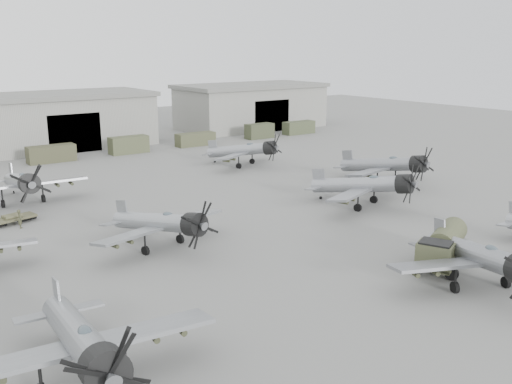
{
  "coord_description": "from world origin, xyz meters",
  "views": [
    {
      "loc": [
        -28.52,
        -31.12,
        15.94
      ],
      "look_at": [
        2.33,
        11.27,
        2.5
      ],
      "focal_mm": 40.0,
      "sensor_mm": 36.0,
      "label": 1
    }
  ],
  "objects_px": {
    "aircraft_near_1": "(485,258)",
    "aircraft_mid_2": "(368,185)",
    "aircraft_mid_3": "(388,165)",
    "aircraft_far_1": "(246,150)",
    "aircraft_far_0": "(22,182)",
    "aircraft_mid_1": "(163,223)",
    "fuel_tanker": "(444,244)",
    "ground_crew": "(20,219)",
    "aircraft_near_0": "(83,343)"
  },
  "relations": [
    {
      "from": "aircraft_mid_3",
      "to": "ground_crew",
      "type": "bearing_deg",
      "value": 159.32
    },
    {
      "from": "aircraft_mid_2",
      "to": "fuel_tanker",
      "type": "xyz_separation_m",
      "value": [
        -7.16,
        -14.36,
        -0.67
      ]
    },
    {
      "from": "aircraft_mid_1",
      "to": "ground_crew",
      "type": "bearing_deg",
      "value": 109.0
    },
    {
      "from": "aircraft_near_0",
      "to": "aircraft_far_1",
      "type": "bearing_deg",
      "value": 52.64
    },
    {
      "from": "aircraft_mid_3",
      "to": "aircraft_far_0",
      "type": "distance_m",
      "value": 40.59
    },
    {
      "from": "aircraft_near_1",
      "to": "aircraft_mid_1",
      "type": "distance_m",
      "value": 23.99
    },
    {
      "from": "aircraft_near_1",
      "to": "ground_crew",
      "type": "distance_m",
      "value": 38.89
    },
    {
      "from": "aircraft_near_0",
      "to": "aircraft_near_1",
      "type": "height_order",
      "value": "aircraft_near_0"
    },
    {
      "from": "aircraft_mid_2",
      "to": "fuel_tanker",
      "type": "distance_m",
      "value": 16.06
    },
    {
      "from": "aircraft_near_0",
      "to": "aircraft_near_1",
      "type": "xyz_separation_m",
      "value": [
        25.49,
        -4.6,
        -0.08
      ]
    },
    {
      "from": "aircraft_near_1",
      "to": "aircraft_mid_3",
      "type": "distance_m",
      "value": 30.27
    },
    {
      "from": "aircraft_mid_3",
      "to": "aircraft_near_1",
      "type": "bearing_deg",
      "value": -135.82
    },
    {
      "from": "aircraft_near_1",
      "to": "aircraft_far_0",
      "type": "relative_size",
      "value": 0.95
    },
    {
      "from": "aircraft_mid_1",
      "to": "aircraft_mid_2",
      "type": "bearing_deg",
      "value": -15.93
    },
    {
      "from": "aircraft_far_1",
      "to": "ground_crew",
      "type": "distance_m",
      "value": 33.95
    },
    {
      "from": "aircraft_near_0",
      "to": "aircraft_far_1",
      "type": "height_order",
      "value": "aircraft_near_0"
    },
    {
      "from": "aircraft_far_0",
      "to": "aircraft_near_0",
      "type": "bearing_deg",
      "value": -96.73
    },
    {
      "from": "aircraft_mid_3",
      "to": "aircraft_far_1",
      "type": "height_order",
      "value": "aircraft_mid_3"
    },
    {
      "from": "aircraft_near_1",
      "to": "fuel_tanker",
      "type": "bearing_deg",
      "value": 91.39
    },
    {
      "from": "aircraft_near_0",
      "to": "aircraft_far_1",
      "type": "distance_m",
      "value": 52.77
    },
    {
      "from": "aircraft_mid_1",
      "to": "aircraft_mid_2",
      "type": "xyz_separation_m",
      "value": [
        22.46,
        -1.03,
        0.11
      ]
    },
    {
      "from": "aircraft_near_1",
      "to": "aircraft_mid_1",
      "type": "bearing_deg",
      "value": 147.71
    },
    {
      "from": "aircraft_mid_1",
      "to": "aircraft_mid_3",
      "type": "distance_m",
      "value": 31.94
    },
    {
      "from": "aircraft_near_0",
      "to": "aircraft_mid_3",
      "type": "bearing_deg",
      "value": 30.36
    },
    {
      "from": "aircraft_mid_1",
      "to": "aircraft_far_0",
      "type": "relative_size",
      "value": 0.93
    },
    {
      "from": "aircraft_mid_3",
      "to": "aircraft_far_0",
      "type": "xyz_separation_m",
      "value": [
        -37.27,
        16.09,
        0.01
      ]
    },
    {
      "from": "aircraft_near_1",
      "to": "aircraft_mid_2",
      "type": "distance_m",
      "value": 20.84
    },
    {
      "from": "aircraft_mid_1",
      "to": "aircraft_far_1",
      "type": "xyz_separation_m",
      "value": [
        24.32,
        23.04,
        0.01
      ]
    },
    {
      "from": "aircraft_mid_2",
      "to": "aircraft_far_1",
      "type": "bearing_deg",
      "value": 67.08
    },
    {
      "from": "aircraft_near_1",
      "to": "aircraft_far_0",
      "type": "distance_m",
      "value": 44.62
    },
    {
      "from": "aircraft_near_1",
      "to": "aircraft_mid_3",
      "type": "bearing_deg",
      "value": 76.67
    },
    {
      "from": "fuel_tanker",
      "to": "aircraft_far_0",
      "type": "bearing_deg",
      "value": 96.72
    },
    {
      "from": "aircraft_far_0",
      "to": "aircraft_far_1",
      "type": "height_order",
      "value": "aircraft_far_0"
    },
    {
      "from": "ground_crew",
      "to": "aircraft_near_1",
      "type": "bearing_deg",
      "value": -132.51
    },
    {
      "from": "aircraft_mid_1",
      "to": "fuel_tanker",
      "type": "bearing_deg",
      "value": -58.48
    },
    {
      "from": "aircraft_mid_1",
      "to": "aircraft_near_1",
      "type": "bearing_deg",
      "value": -69.09
    },
    {
      "from": "aircraft_near_0",
      "to": "fuel_tanker",
      "type": "distance_m",
      "value": 27.31
    },
    {
      "from": "aircraft_mid_1",
      "to": "aircraft_far_0",
      "type": "bearing_deg",
      "value": 92.08
    },
    {
      "from": "aircraft_near_0",
      "to": "aircraft_mid_3",
      "type": "relative_size",
      "value": 1.01
    },
    {
      "from": "aircraft_mid_1",
      "to": "aircraft_mid_3",
      "type": "bearing_deg",
      "value": -5.41
    },
    {
      "from": "aircraft_mid_3",
      "to": "aircraft_far_1",
      "type": "xyz_separation_m",
      "value": [
        -7.31,
        18.65,
        -0.16
      ]
    },
    {
      "from": "aircraft_mid_2",
      "to": "ground_crew",
      "type": "xyz_separation_m",
      "value": [
        -30.41,
        13.6,
        -1.44
      ]
    },
    {
      "from": "aircraft_mid_1",
      "to": "aircraft_mid_3",
      "type": "relative_size",
      "value": 0.92
    },
    {
      "from": "fuel_tanker",
      "to": "ground_crew",
      "type": "height_order",
      "value": "fuel_tanker"
    },
    {
      "from": "aircraft_far_1",
      "to": "fuel_tanker",
      "type": "relative_size",
      "value": 1.53
    },
    {
      "from": "aircraft_near_1",
      "to": "aircraft_mid_2",
      "type": "height_order",
      "value": "aircraft_near_1"
    },
    {
      "from": "aircraft_near_1",
      "to": "aircraft_mid_2",
      "type": "xyz_separation_m",
      "value": [
        8.97,
        18.81,
        -0.01
      ]
    },
    {
      "from": "aircraft_mid_2",
      "to": "aircraft_far_0",
      "type": "height_order",
      "value": "aircraft_far_0"
    },
    {
      "from": "aircraft_mid_2",
      "to": "aircraft_mid_3",
      "type": "bearing_deg",
      "value": 12.06
    },
    {
      "from": "aircraft_far_0",
      "to": "aircraft_mid_3",
      "type": "bearing_deg",
      "value": -19.97
    }
  ]
}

